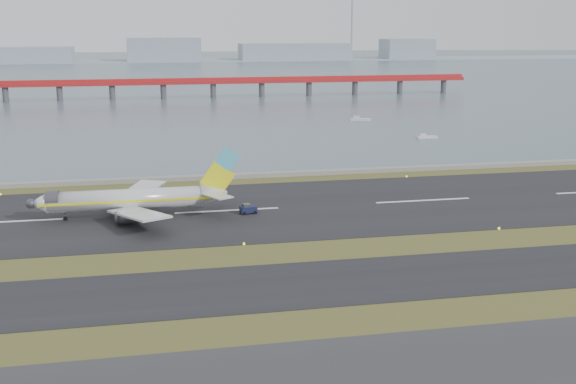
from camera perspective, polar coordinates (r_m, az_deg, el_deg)
ground at (r=110.65m, az=-2.94°, el=-5.36°), size 1000.00×1000.00×0.00m
taxiway_strip at (r=99.46m, az=-1.88°, el=-7.48°), size 1000.00×18.00×0.10m
runway_strip at (r=139.16m, az=-4.83°, el=-1.49°), size 1000.00×45.00×0.10m
seawall at (r=168.11m, az=-6.07°, el=1.19°), size 1000.00×2.50×1.00m
bay_water at (r=565.09m, az=-10.17°, el=9.37°), size 1400.00×800.00×1.30m
red_pier at (r=356.65m, az=-5.94°, el=8.59°), size 260.00×5.00×10.20m
far_shoreline at (r=724.95m, az=-9.49°, el=10.66°), size 1400.00×80.00×60.50m
airliner at (r=136.45m, az=-12.03°, el=-0.55°), size 38.52×32.89×12.80m
pushback_tug at (r=136.61m, az=-3.18°, el=-1.34°), size 3.34×2.29×1.98m
workboat_near at (r=231.14m, az=10.86°, el=4.30°), size 6.60×2.17×1.60m
workboat_far at (r=270.16m, az=5.71°, el=5.73°), size 7.95×4.32×1.84m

